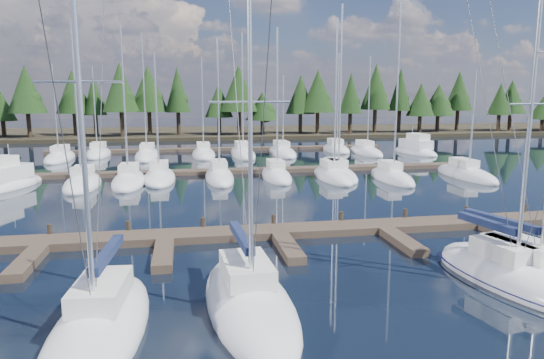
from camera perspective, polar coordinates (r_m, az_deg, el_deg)
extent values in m
plane|color=black|center=(38.41, -2.74, -1.53)|extent=(260.00, 260.00, 0.00)
cube|color=#2C2518|center=(97.73, -7.32, 5.52)|extent=(220.00, 30.00, 0.60)
cube|color=#48392D|center=(26.83, 0.59, -6.12)|extent=(44.00, 2.00, 0.40)
cube|color=#48392D|center=(24.61, -26.92, -8.72)|extent=(0.90, 4.00, 0.40)
cube|color=#48392D|center=(23.56, -12.66, -8.66)|extent=(0.90, 4.00, 0.40)
cube|color=#48392D|center=(24.02, 1.93, -8.06)|extent=(0.90, 4.00, 0.40)
cube|color=#48392D|center=(25.89, 15.13, -7.07)|extent=(0.90, 4.00, 0.40)
cube|color=#48392D|center=(28.92, 26.02, -5.96)|extent=(0.90, 4.00, 0.40)
cylinder|color=#32271C|center=(28.22, -24.65, -5.71)|extent=(0.26, 0.26, 0.90)
cylinder|color=#32271C|center=(27.48, -16.52, -5.61)|extent=(0.26, 0.26, 0.90)
cylinder|color=#32271C|center=(27.30, -8.12, -5.39)|extent=(0.26, 0.26, 0.90)
cylinder|color=#32271C|center=(27.71, 0.21, -5.06)|extent=(0.26, 0.26, 0.90)
cylinder|color=#32271C|center=(28.68, 8.12, -4.65)|extent=(0.26, 0.26, 0.90)
cylinder|color=#32271C|center=(30.15, 15.38, -4.19)|extent=(0.26, 0.26, 0.90)
cylinder|color=#32271C|center=(32.05, 21.87, -3.72)|extent=(0.26, 0.26, 0.90)
cylinder|color=#32271C|center=(34.32, 27.56, -3.28)|extent=(0.26, 0.26, 0.90)
cube|color=#48392D|center=(48.15, -4.28, 1.02)|extent=(50.00, 1.80, 0.40)
cube|color=#48392D|center=(67.91, -6.02, 3.58)|extent=(46.00, 1.80, 0.40)
ellipsoid|color=silver|center=(17.12, -19.61, -16.52)|extent=(3.52, 8.96, 1.90)
cube|color=silver|center=(17.02, -19.49, -12.24)|extent=(1.77, 2.92, 0.70)
cylinder|color=silver|center=(14.99, -21.62, 8.22)|extent=(0.17, 0.17, 12.68)
cylinder|color=silver|center=(17.72, -18.81, -8.73)|extent=(0.44, 3.85, 0.12)
cube|color=#17203F|center=(17.68, -18.84, -8.27)|extent=(0.65, 3.69, 0.30)
cylinder|color=silver|center=(14.99, -21.78, 10.64)|extent=(2.52, 0.28, 0.07)
cylinder|color=#3F3F44|center=(13.20, -23.83, 7.29)|extent=(0.34, 3.78, 12.99)
cylinder|color=#3F3F44|center=(17.24, -19.46, 7.98)|extent=(0.41, 4.66, 12.99)
ellipsoid|color=silver|center=(18.01, -2.70, -14.55)|extent=(3.51, 9.16, 1.90)
cube|color=silver|center=(17.96, -3.00, -10.48)|extent=(1.81, 2.97, 0.70)
cylinder|color=silver|center=(15.97, -2.59, 7.03)|extent=(0.17, 0.17, 11.61)
cylinder|color=silver|center=(18.73, -3.63, -7.20)|extent=(0.35, 3.96, 0.12)
cube|color=#17203F|center=(18.68, -3.63, -6.76)|extent=(0.57, 3.79, 0.30)
cylinder|color=silver|center=(15.96, -2.60, 9.11)|extent=(2.70, 0.23, 0.07)
cylinder|color=#3F3F44|center=(14.09, -1.09, 6.05)|extent=(0.26, 3.89, 11.92)
cylinder|color=#3F3F44|center=(18.33, -4.00, 6.91)|extent=(0.31, 4.79, 11.92)
ellipsoid|color=silver|center=(22.29, 25.97, -10.68)|extent=(3.78, 7.79, 1.90)
cube|color=silver|center=(22.15, 25.50, -7.49)|extent=(1.75, 2.60, 0.70)
cylinder|color=silver|center=(20.78, 28.10, 6.28)|extent=(0.19, 0.19, 11.42)
cylinder|color=silver|center=(22.55, 23.99, -5.10)|extent=(0.75, 3.25, 0.12)
cube|color=#17203F|center=(22.51, 24.02, -4.73)|extent=(0.95, 3.15, 0.30)
cylinder|color=silver|center=(20.76, 28.22, 7.85)|extent=(2.12, 0.48, 0.07)
cylinder|color=#3F3F44|center=(22.13, 24.18, 6.33)|extent=(0.80, 3.92, 11.72)
ellipsoid|color=#0B0C38|center=(22.26, 25.99, -10.51)|extent=(3.93, 8.10, 0.18)
ellipsoid|color=silver|center=(22.94, 27.95, -10.26)|extent=(5.26, 9.40, 1.90)
cube|color=silver|center=(22.82, 27.29, -7.13)|extent=(2.33, 3.19, 0.70)
cylinder|color=silver|center=(23.25, 25.33, -4.76)|extent=(1.19, 3.81, 0.12)
cube|color=#17203F|center=(23.22, 25.35, -4.40)|extent=(1.36, 3.71, 0.30)
cylinder|color=#3F3F44|center=(22.85, 25.68, 10.55)|extent=(1.33, 4.59, 15.09)
ellipsoid|color=silver|center=(43.72, -21.38, -0.61)|extent=(2.77, 7.93, 1.90)
cube|color=silver|center=(43.91, -21.38, 1.02)|extent=(1.52, 2.54, 0.70)
cylinder|color=silver|center=(42.69, -22.08, 8.69)|extent=(0.16, 0.16, 12.48)
ellipsoid|color=silver|center=(43.79, -16.48, -0.31)|extent=(2.76, 8.66, 1.90)
cube|color=silver|center=(44.03, -16.50, 1.32)|extent=(1.52, 2.77, 0.70)
cylinder|color=silver|center=(42.73, -17.00, 8.83)|extent=(0.16, 0.16, 12.25)
ellipsoid|color=silver|center=(44.81, -13.10, 0.06)|extent=(2.82, 8.33, 1.90)
cube|color=silver|center=(45.04, -13.13, 1.65)|extent=(1.55, 2.66, 0.70)
cylinder|color=silver|center=(43.80, -13.43, 7.67)|extent=(0.16, 0.16, 10.22)
ellipsoid|color=silver|center=(44.55, -6.21, 0.21)|extent=(2.52, 9.17, 1.90)
cube|color=silver|center=(44.82, -6.27, 1.81)|extent=(1.38, 2.93, 0.70)
cylinder|color=silver|center=(43.48, -6.33, 8.72)|extent=(0.16, 0.16, 11.51)
ellipsoid|color=silver|center=(44.65, 0.52, 0.29)|extent=(2.46, 7.59, 1.90)
cube|color=silver|center=(44.84, 0.43, 1.88)|extent=(1.35, 2.43, 0.70)
cylinder|color=silver|center=(43.66, 0.62, 9.38)|extent=(0.16, 0.16, 12.43)
ellipsoid|color=silver|center=(44.96, 7.14, 0.27)|extent=(2.69, 8.66, 1.90)
cube|color=silver|center=(45.18, 7.01, 1.87)|extent=(1.48, 2.77, 0.70)
cylinder|color=silver|center=(43.92, 7.52, 9.83)|extent=(0.16, 0.16, 13.23)
ellipsoid|color=silver|center=(45.93, 7.66, 0.47)|extent=(2.81, 8.56, 1.90)
cube|color=silver|center=(46.15, 7.53, 2.02)|extent=(1.55, 2.74, 0.70)
cylinder|color=silver|center=(44.92, 8.07, 10.64)|extent=(0.16, 0.16, 14.52)
ellipsoid|color=silver|center=(45.14, 13.88, 0.10)|extent=(2.43, 8.08, 1.90)
cube|color=silver|center=(45.32, 13.74, 1.68)|extent=(1.34, 2.59, 0.70)
cylinder|color=silver|center=(44.15, 14.53, 10.41)|extent=(0.16, 0.16, 14.48)
ellipsoid|color=silver|center=(48.95, 21.84, 0.42)|extent=(2.60, 9.34, 1.90)
cube|color=silver|center=(49.17, 21.65, 1.89)|extent=(1.43, 2.99, 0.70)
cylinder|color=silver|center=(48.03, 22.54, 6.53)|extent=(0.16, 0.16, 8.82)
ellipsoid|color=silver|center=(63.00, -23.68, 2.26)|extent=(2.89, 9.17, 1.90)
cube|color=silver|center=(63.31, -23.66, 3.39)|extent=(1.59, 2.93, 0.70)
cylinder|color=silver|center=(62.13, -24.16, 7.63)|extent=(0.16, 0.16, 10.16)
ellipsoid|color=silver|center=(65.37, -19.77, 2.76)|extent=(2.92, 8.45, 1.90)
cube|color=silver|center=(65.66, -19.77, 3.85)|extent=(1.61, 2.71, 0.70)
cylinder|color=silver|center=(64.55, -20.14, 7.90)|extent=(0.16, 0.16, 10.06)
ellipsoid|color=silver|center=(61.91, -14.46, 2.66)|extent=(2.89, 10.78, 1.90)
cube|color=silver|center=(62.31, -14.47, 3.82)|extent=(1.59, 3.45, 0.70)
cylinder|color=silver|center=(60.93, -14.82, 9.90)|extent=(0.16, 0.16, 13.90)
ellipsoid|color=silver|center=(61.86, -8.05, 2.88)|extent=(2.88, 9.48, 1.90)
cube|color=silver|center=(62.20, -8.09, 4.02)|extent=(1.58, 3.03, 0.70)
cylinder|color=silver|center=(60.95, -8.18, 8.86)|extent=(0.16, 0.16, 11.23)
ellipsoid|color=silver|center=(62.22, -3.46, 2.99)|extent=(2.90, 11.86, 1.90)
cube|color=silver|center=(62.68, -3.54, 4.15)|extent=(1.59, 3.80, 0.70)
cylinder|color=silver|center=(61.19, -3.47, 10.28)|extent=(0.16, 0.16, 14.08)
ellipsoid|color=silver|center=(63.33, 1.21, 3.13)|extent=(2.99, 10.66, 1.90)
cube|color=silver|center=(63.72, 1.12, 4.26)|extent=(1.64, 3.41, 0.70)
cylinder|color=silver|center=(62.40, 1.32, 8.01)|extent=(0.16, 0.16, 9.12)
ellipsoid|color=silver|center=(67.27, 7.54, 3.45)|extent=(2.99, 7.70, 1.90)
cube|color=silver|center=(67.51, 7.46, 4.49)|extent=(1.64, 2.46, 0.70)
cylinder|color=silver|center=(66.49, 7.78, 9.33)|extent=(0.16, 0.16, 12.12)
ellipsoid|color=silver|center=(65.14, 10.98, 3.14)|extent=(2.75, 9.57, 1.90)
cube|color=silver|center=(65.46, 10.87, 4.23)|extent=(1.51, 3.06, 0.70)
cylinder|color=silver|center=(64.28, 11.33, 8.92)|extent=(0.16, 0.16, 11.45)
ellipsoid|color=silver|center=(45.74, -28.99, -0.80)|extent=(5.86, 9.24, 1.76)
cube|color=silver|center=(45.56, -29.11, 0.64)|extent=(3.77, 5.29, 1.17)
cylinder|color=silver|center=(46.04, -28.58, 2.74)|extent=(0.10, 0.10, 1.56)
ellipsoid|color=silver|center=(66.94, 16.50, 3.05)|extent=(4.00, 9.01, 1.74)
cube|color=silver|center=(66.82, 16.55, 4.04)|extent=(2.78, 5.03, 1.16)
cube|color=silver|center=(66.38, 16.80, 4.83)|extent=(1.98, 3.23, 0.87)
cylinder|color=silver|center=(67.41, 16.20, 5.42)|extent=(0.09, 0.09, 1.55)
cylinder|color=black|center=(96.03, -29.03, 5.27)|extent=(0.70, 0.70, 2.65)
cone|color=black|center=(95.88, -29.22, 7.58)|extent=(4.68, 4.68, 5.15)
ellipsoid|color=black|center=(95.75, -28.88, 6.90)|extent=(2.81, 2.81, 2.81)
cylinder|color=black|center=(91.41, -26.68, 5.72)|extent=(0.70, 0.70, 4.05)
cone|color=black|center=(91.28, -26.97, 9.45)|extent=(6.21, 6.21, 7.87)
ellipsoid|color=black|center=(91.14, -26.58, 8.35)|extent=(3.73, 3.73, 3.73)
cylinder|color=black|center=(92.81, -22.14, 6.04)|extent=(0.70, 0.70, 3.88)
cone|color=black|center=(92.68, -22.38, 9.56)|extent=(5.97, 5.97, 7.54)
ellipsoid|color=black|center=(92.58, -22.00, 8.52)|extent=(3.58, 3.58, 3.58)
cylinder|color=black|center=(91.32, -20.00, 6.03)|extent=(0.70, 0.70, 3.58)
cone|color=black|center=(91.17, -20.20, 9.34)|extent=(4.02, 4.02, 6.97)
ellipsoid|color=black|center=(91.10, -19.82, 8.35)|extent=(2.41, 2.41, 2.41)
cylinder|color=black|center=(86.93, -17.22, 6.23)|extent=(0.70, 0.70, 4.23)
cone|color=black|center=(86.80, -17.43, 10.33)|extent=(6.07, 6.07, 8.22)
ellipsoid|color=black|center=(86.73, -17.04, 9.11)|extent=(3.64, 3.64, 3.64)
cylinder|color=black|center=(90.09, -14.19, 6.45)|extent=(0.70, 0.70, 4.13)
cone|color=black|center=(89.96, -14.36, 10.31)|extent=(6.88, 6.88, 8.02)
ellipsoid|color=black|center=(89.92, -13.98, 9.16)|extent=(4.13, 4.13, 4.13)
cylinder|color=black|center=(88.40, -10.93, 6.48)|extent=(0.70, 0.70, 4.03)
cone|color=black|center=(88.26, -11.06, 10.32)|extent=(4.47, 4.47, 7.83)
ellipsoid|color=black|center=(88.26, -10.69, 9.17)|extent=(2.68, 2.68, 2.68)
cylinder|color=black|center=(88.58, -6.22, 6.30)|extent=(0.70, 0.70, 3.10)
cone|color=black|center=(88.41, -6.28, 9.25)|extent=(5.06, 5.06, 6.02)
ellipsoid|color=black|center=(88.47, -5.93, 8.37)|extent=(3.04, 3.04, 3.04)
cylinder|color=black|center=(87.48, -3.88, 6.64)|extent=(0.70, 0.70, 4.15)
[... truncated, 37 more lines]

